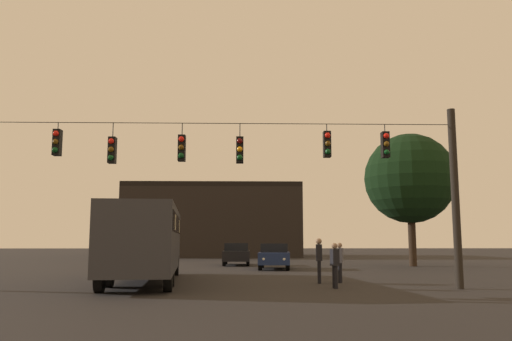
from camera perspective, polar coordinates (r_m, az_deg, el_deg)
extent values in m
plane|color=black|center=(29.17, -3.41, -11.02)|extent=(168.00, 168.00, 0.00)
cylinder|color=black|center=(20.10, 21.06, -2.74)|extent=(0.28, 0.28, 6.51)
cylinder|color=black|center=(19.00, -4.32, 5.19)|extent=(17.28, 0.02, 0.02)
cylinder|color=black|center=(20.09, -20.93, 4.57)|extent=(0.03, 0.03, 0.26)
cube|color=black|center=(19.97, -21.01, 2.88)|extent=(0.26, 0.32, 0.95)
sphere|color=red|center=(19.86, -21.14, 3.83)|extent=(0.20, 0.20, 0.20)
sphere|color=#5B3D0C|center=(19.81, -21.18, 2.98)|extent=(0.20, 0.20, 0.20)
sphere|color=#0C4219|center=(19.76, -21.23, 2.12)|extent=(0.20, 0.20, 0.20)
cylinder|color=black|center=(19.49, -15.45, 4.30)|extent=(0.03, 0.03, 0.52)
cube|color=black|center=(19.36, -15.53, 2.16)|extent=(0.26, 0.32, 0.95)
sphere|color=red|center=(19.24, -15.62, 3.13)|extent=(0.20, 0.20, 0.20)
sphere|color=#5B3D0C|center=(19.18, -15.66, 2.25)|extent=(0.20, 0.20, 0.20)
sphere|color=#0C4219|center=(19.14, -15.69, 1.37)|extent=(0.20, 0.20, 0.20)
cylinder|color=black|center=(19.05, -8.12, 4.50)|extent=(0.03, 0.03, 0.44)
cube|color=black|center=(18.92, -8.16, 2.44)|extent=(0.26, 0.32, 0.95)
sphere|color=red|center=(18.80, -8.20, 3.44)|extent=(0.20, 0.20, 0.20)
sphere|color=#5B3D0C|center=(18.74, -8.22, 2.54)|extent=(0.20, 0.20, 0.20)
sphere|color=#0C4219|center=(18.69, -8.24, 1.63)|extent=(0.20, 0.20, 0.20)
cylinder|color=black|center=(18.92, -1.78, 4.42)|extent=(0.03, 0.03, 0.50)
cube|color=black|center=(18.78, -1.79, 2.26)|extent=(0.26, 0.32, 0.95)
sphere|color=#510A0A|center=(18.66, -1.79, 3.26)|extent=(0.20, 0.20, 0.20)
sphere|color=orange|center=(18.60, -1.79, 2.36)|extent=(0.20, 0.20, 0.20)
sphere|color=#0C4219|center=(18.55, -1.80, 1.44)|extent=(0.20, 0.20, 0.20)
cylinder|color=black|center=(19.19, 7.78, 4.66)|extent=(0.03, 0.03, 0.27)
cube|color=black|center=(19.07, 7.81, 2.86)|extent=(0.26, 0.32, 0.95)
sphere|color=red|center=(18.95, 7.88, 3.85)|extent=(0.20, 0.20, 0.20)
sphere|color=#5B3D0C|center=(18.90, 7.90, 2.96)|extent=(0.20, 0.20, 0.20)
sphere|color=#0C4219|center=(18.84, 7.92, 2.07)|extent=(0.20, 0.20, 0.20)
cylinder|color=black|center=(19.65, 13.97, 4.52)|extent=(0.03, 0.03, 0.28)
cube|color=black|center=(19.53, 14.02, 2.76)|extent=(0.26, 0.32, 0.95)
sphere|color=red|center=(19.41, 14.14, 3.72)|extent=(0.20, 0.20, 0.20)
sphere|color=#5B3D0C|center=(19.36, 14.17, 2.85)|extent=(0.20, 0.20, 0.20)
sphere|color=#0C4219|center=(19.31, 14.20, 1.98)|extent=(0.20, 0.20, 0.20)
cube|color=#2D2D33|center=(22.11, -11.97, -7.40)|extent=(3.54, 11.19, 2.50)
cube|color=black|center=(22.12, -11.93, -5.82)|extent=(3.52, 10.54, 0.70)
cylinder|color=black|center=(26.19, -13.75, -10.11)|extent=(0.37, 1.02, 1.00)
cylinder|color=black|center=(26.03, -8.82, -10.25)|extent=(0.37, 1.02, 1.00)
cylinder|color=black|center=(20.09, -15.83, -10.84)|extent=(0.37, 1.02, 1.00)
cylinder|color=black|center=(19.88, -9.38, -11.06)|extent=(0.37, 1.02, 1.00)
cylinder|color=black|center=(18.14, -16.80, -11.17)|extent=(0.37, 1.02, 1.00)
cylinder|color=black|center=(17.90, -9.64, -11.43)|extent=(0.37, 1.02, 1.00)
cube|color=beige|center=(25.41, -11.29, -6.06)|extent=(2.62, 1.04, 0.56)
cube|color=beige|center=(19.38, -12.62, -5.56)|extent=(2.62, 1.04, 0.56)
cube|color=navy|center=(31.51, 2.03, -9.58)|extent=(2.12, 4.42, 0.68)
cube|color=black|center=(31.64, 2.03, -8.49)|extent=(1.75, 2.43, 0.52)
cylinder|color=black|center=(30.10, 3.52, -10.31)|extent=(0.27, 0.65, 0.64)
cylinder|color=black|center=(30.13, 0.47, -10.32)|extent=(0.27, 0.65, 0.64)
cylinder|color=black|center=(32.94, 3.46, -10.08)|extent=(0.27, 0.65, 0.64)
cylinder|color=black|center=(32.96, 0.67, -10.09)|extent=(0.27, 0.65, 0.64)
sphere|color=white|center=(29.41, 3.11, -9.71)|extent=(0.18, 0.18, 0.18)
sphere|color=white|center=(29.42, 0.83, -9.72)|extent=(0.18, 0.18, 0.18)
cube|color=black|center=(36.40, -2.16, -9.33)|extent=(1.84, 4.32, 0.68)
cube|color=black|center=(36.23, -2.16, -8.39)|extent=(1.61, 2.34, 0.52)
cylinder|color=black|center=(37.85, -3.33, -9.77)|extent=(0.23, 0.64, 0.64)
cylinder|color=black|center=(37.82, -0.90, -9.79)|extent=(0.23, 0.64, 0.64)
cylinder|color=black|center=(35.02, -3.52, -9.94)|extent=(0.23, 0.64, 0.64)
cylinder|color=black|center=(34.98, -0.90, -9.96)|extent=(0.23, 0.64, 0.64)
sphere|color=white|center=(38.51, -2.96, -9.23)|extent=(0.18, 0.18, 0.18)
sphere|color=white|center=(38.49, -1.22, -9.24)|extent=(0.18, 0.18, 0.18)
cylinder|color=black|center=(21.18, 6.98, -11.05)|extent=(0.14, 0.14, 0.88)
cylinder|color=black|center=(21.34, 6.96, -11.02)|extent=(0.14, 0.14, 0.88)
cube|color=black|center=(21.23, 6.94, -8.95)|extent=(0.28, 0.38, 0.66)
sphere|color=#8C6B51|center=(21.22, 6.92, -7.74)|extent=(0.24, 0.24, 0.24)
cylinder|color=black|center=(19.20, 8.61, -11.50)|extent=(0.14, 0.14, 0.80)
cylinder|color=black|center=(19.05, 8.77, -11.53)|extent=(0.14, 0.14, 0.80)
cube|color=black|center=(19.09, 8.65, -9.43)|extent=(0.30, 0.39, 0.60)
sphere|color=#8C6B51|center=(19.08, 8.62, -8.21)|extent=(0.22, 0.22, 0.22)
cylinder|color=black|center=(21.73, 9.26, -11.03)|extent=(0.14, 0.14, 0.80)
cylinder|color=black|center=(21.58, 9.19, -11.06)|extent=(0.14, 0.14, 0.80)
cube|color=#4C4C56|center=(21.62, 9.19, -9.21)|extent=(0.35, 0.42, 0.60)
sphere|color=#8C6B51|center=(21.62, 9.16, -8.13)|extent=(0.22, 0.22, 0.22)
cube|color=black|center=(57.60, -4.58, -5.87)|extent=(18.11, 12.84, 7.02)
cube|color=black|center=(57.84, -4.54, -2.14)|extent=(18.11, 12.84, 0.50)
cylinder|color=#2D2116|center=(36.35, 16.79, -7.09)|extent=(0.50, 0.50, 3.75)
sphere|color=black|center=(36.59, 16.55, -0.83)|extent=(6.06, 6.06, 6.06)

